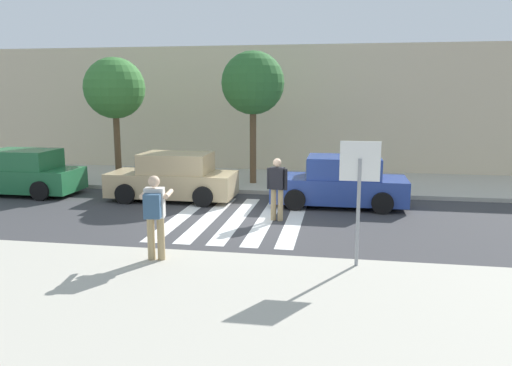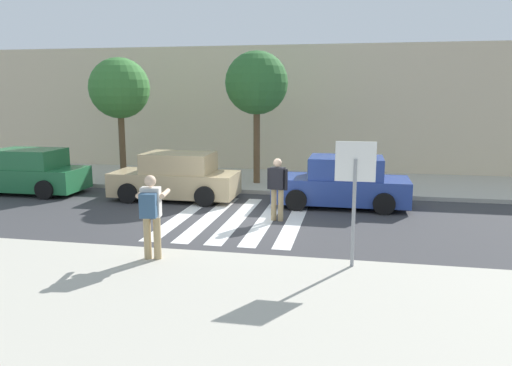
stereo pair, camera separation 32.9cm
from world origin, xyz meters
name	(u,v)px [view 2 (the right image)]	position (x,y,z in m)	size (l,w,h in m)	color
ground_plane	(236,220)	(0.00, 0.00, 0.00)	(120.00, 120.00, 0.00)	#38383A
sidewalk_near	(144,314)	(0.00, -6.20, 0.07)	(60.00, 6.00, 0.14)	#B2AD9E
sidewalk_far	(271,181)	(0.00, 6.00, 0.07)	(60.00, 4.80, 0.14)	#B2AD9E
building_facade_far	(287,109)	(0.00, 10.40, 2.73)	(56.00, 4.00, 5.46)	beige
crosswalk_stripe_0	(183,215)	(-1.60, 0.20, 0.00)	(0.44, 5.20, 0.01)	silver
crosswalk_stripe_1	(210,217)	(-0.80, 0.20, 0.00)	(0.44, 5.20, 0.01)	silver
crosswalk_stripe_2	(238,218)	(0.00, 0.20, 0.00)	(0.44, 5.20, 0.01)	silver
crosswalk_stripe_3	(266,220)	(0.80, 0.20, 0.00)	(0.44, 5.20, 0.01)	silver
crosswalk_stripe_4	(295,221)	(1.60, 0.20, 0.00)	(0.44, 5.20, 0.01)	silver
stop_sign	(355,177)	(3.17, -3.55, 1.91)	(0.76, 0.08, 2.44)	gray
photographer_with_backpack	(151,210)	(-0.81, -3.92, 1.17)	(0.66, 0.90, 1.72)	tan
pedestrian_crossing	(277,186)	(1.12, 0.18, 0.97)	(0.57, 0.30, 1.72)	tan
parked_car_green	(27,172)	(-8.06, 2.30, 0.73)	(4.10, 1.92, 1.55)	#236B3D
parked_car_tan	(176,178)	(-2.57, 2.30, 0.73)	(4.10, 1.92, 1.55)	tan
parked_car_blue	(342,183)	(2.81, 2.30, 0.73)	(4.10, 1.92, 1.55)	#284293
street_tree_west	(120,89)	(-5.61, 4.72, 3.61)	(2.28, 2.28, 4.64)	brown
street_tree_center	(257,84)	(-0.41, 5.06, 3.79)	(2.29, 2.29, 4.83)	brown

